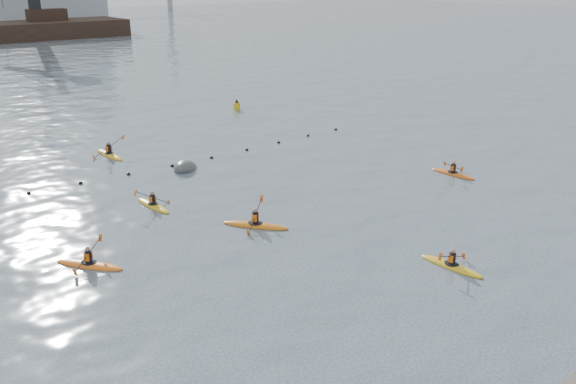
% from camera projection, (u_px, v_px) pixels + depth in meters
% --- Properties ---
extents(ground, '(400.00, 400.00, 0.00)m').
position_uv_depth(ground, '(433.00, 311.00, 22.97)').
color(ground, '#36434F').
rests_on(ground, ground).
extents(float_line, '(33.24, 0.73, 0.24)m').
position_uv_depth(float_line, '(150.00, 169.00, 39.24)').
color(float_line, black).
rests_on(float_line, ground).
extents(kayaker_0, '(2.61, 3.17, 1.38)m').
position_uv_depth(kayaker_0, '(255.00, 224.00, 30.53)').
color(kayaker_0, '#C66912').
rests_on(kayaker_0, ground).
extents(kayaker_1, '(2.09, 3.09, 1.11)m').
position_uv_depth(kayaker_1, '(451.00, 265.00, 26.32)').
color(kayaker_1, gold).
rests_on(kayaker_1, ground).
extents(kayaker_2, '(2.43, 3.00, 1.18)m').
position_uv_depth(kayaker_2, '(89.00, 264.00, 26.43)').
color(kayaker_2, orange).
rests_on(kayaker_2, ground).
extents(kayaker_3, '(2.18, 3.12, 1.31)m').
position_uv_depth(kayaker_3, '(153.00, 205.00, 33.11)').
color(kayaker_3, gold).
rests_on(kayaker_3, ground).
extents(kayaker_4, '(2.18, 3.16, 1.22)m').
position_uv_depth(kayaker_4, '(453.00, 173.00, 38.29)').
color(kayaker_4, '#CD5913').
rests_on(kayaker_4, ground).
extents(kayaker_5, '(2.49, 3.60, 1.43)m').
position_uv_depth(kayaker_5, '(109.00, 154.00, 42.21)').
color(kayaker_5, gold).
rests_on(kayaker_5, ground).
extents(mooring_buoy, '(2.78, 2.77, 1.64)m').
position_uv_depth(mooring_buoy, '(185.00, 169.00, 39.45)').
color(mooring_buoy, '#424548').
rests_on(mooring_buoy, ground).
extents(nav_buoy, '(0.62, 0.62, 1.13)m').
position_uv_depth(nav_buoy, '(237.00, 106.00, 56.05)').
color(nav_buoy, gold).
rests_on(nav_buoy, ground).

